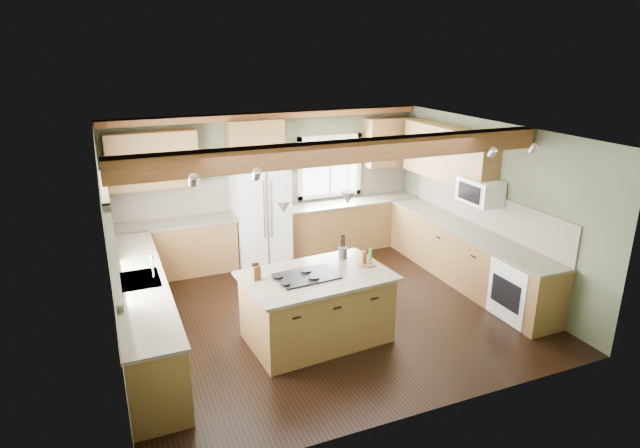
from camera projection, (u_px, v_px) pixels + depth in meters
name	position (u px, v px, depth m)	size (l,w,h in m)	color
floor	(325.00, 311.00, 7.81)	(5.60, 5.60, 0.00)	black
ceiling	(325.00, 133.00, 6.98)	(5.60, 5.60, 0.00)	silver
wall_back	(270.00, 185.00, 9.58)	(5.60, 5.60, 0.00)	#434B35
wall_left	(109.00, 256.00, 6.37)	(5.00, 5.00, 0.00)	#434B35
wall_right	(488.00, 204.00, 8.42)	(5.00, 5.00, 0.00)	#434B35
ceiling_beam	(347.00, 152.00, 6.43)	(5.55, 0.26, 0.26)	#552C18
soffit_trim	(270.00, 116.00, 9.10)	(5.55, 0.20, 0.10)	#552C18
backsplash_back	(270.00, 190.00, 9.60)	(5.58, 0.03, 0.58)	brown
backsplash_right	(484.00, 209.00, 8.49)	(0.03, 3.70, 0.58)	brown
base_cab_back_left	(175.00, 249.00, 8.94)	(2.02, 0.60, 0.88)	brown
counter_back_left	(172.00, 223.00, 8.79)	(2.06, 0.64, 0.04)	#474034
base_cab_back_right	(351.00, 225.00, 10.14)	(2.62, 0.60, 0.88)	brown
counter_back_right	(352.00, 202.00, 9.99)	(2.66, 0.64, 0.04)	#474034
base_cab_left	(143.00, 314.00, 6.80)	(0.60, 3.70, 0.88)	brown
counter_left	(139.00, 281.00, 6.65)	(0.64, 3.74, 0.04)	#474034
base_cab_right	(466.00, 257.00, 8.63)	(0.60, 3.70, 0.88)	brown
counter_right	(468.00, 230.00, 8.48)	(0.64, 3.74, 0.04)	#474034
upper_cab_back_left	(153.00, 160.00, 8.49)	(1.40, 0.35, 0.90)	brown
upper_cab_over_fridge	(255.00, 140.00, 9.05)	(0.96, 0.35, 0.70)	brown
upper_cab_right	(448.00, 154.00, 8.93)	(0.35, 2.20, 0.90)	brown
upper_cab_back_corner	(388.00, 142.00, 10.06)	(0.90, 0.35, 0.90)	brown
window_left	(108.00, 235.00, 6.34)	(0.04, 1.60, 1.05)	white
window_back	(329.00, 166.00, 9.90)	(1.10, 0.04, 1.00)	white
sink	(139.00, 280.00, 6.65)	(0.50, 0.65, 0.03)	#262628
faucet	(153.00, 268.00, 6.67)	(0.02, 0.02, 0.28)	#B2B2B7
dishwasher	(156.00, 369.00, 5.67)	(0.60, 0.60, 0.84)	white
oven	(523.00, 290.00, 7.49)	(0.60, 0.72, 0.84)	white
microwave	(480.00, 191.00, 8.22)	(0.40, 0.70, 0.38)	white
pendant_left	(283.00, 207.00, 6.29)	(0.18, 0.18, 0.16)	#B2B2B7
pendant_right	(348.00, 198.00, 6.67)	(0.18, 0.18, 0.16)	#B2B2B7
refrigerator	(261.00, 214.00, 9.27)	(0.90, 0.74, 1.80)	white
island	(317.00, 308.00, 6.94)	(1.75, 1.07, 0.88)	brown
island_top	(317.00, 276.00, 6.79)	(1.86, 1.18, 0.04)	#474034
cooktop	(306.00, 276.00, 6.72)	(0.76, 0.50, 0.02)	black
knife_block	(256.00, 273.00, 6.62)	(0.11, 0.08, 0.18)	brown
utensil_crock	(343.00, 253.00, 7.28)	(0.12, 0.12, 0.16)	#413A34
bottle_tray	(367.00, 257.00, 7.06)	(0.23, 0.23, 0.21)	brown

